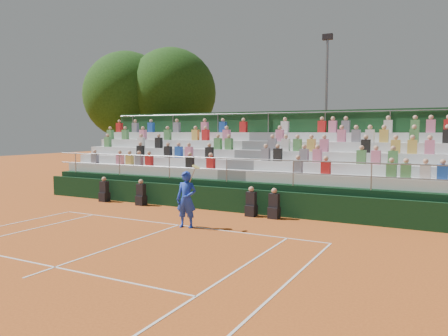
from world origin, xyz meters
The scene contains 8 objects.
ground centered at (0.00, 0.00, 0.00)m, with size 90.00×90.00×0.00m, color #C65B21.
courtside_wall centered at (0.00, 3.20, 0.50)m, with size 20.00×0.15×1.00m, color black.
line_officials centered at (-1.44, 2.75, 0.48)m, with size 9.08×0.40×1.19m.
grandstand centered at (0.02, 6.44, 1.08)m, with size 20.00×5.20×4.40m.
tennis_player centered at (0.45, -0.16, 1.00)m, with size 0.93×0.59×2.22m.
tree_west centered at (-12.63, 12.25, 5.96)m, with size 6.31×6.31×9.13m.
tree_east centered at (-9.55, 13.45, 6.10)m, with size 6.40×6.40×9.31m.
floodlight_mast centered at (1.62, 13.80, 5.29)m, with size 0.60×0.25×9.21m.
Camera 1 is at (8.66, -12.87, 3.39)m, focal length 35.00 mm.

